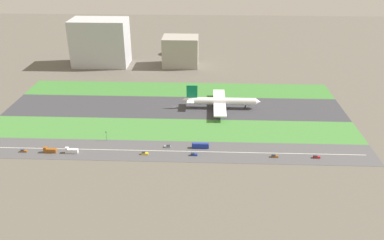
% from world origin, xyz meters
% --- Properties ---
extents(ground_plane, '(800.00, 800.00, 0.00)m').
position_xyz_m(ground_plane, '(0.00, 0.00, 0.00)').
color(ground_plane, '#5B564C').
extents(runway, '(280.00, 46.00, 0.10)m').
position_xyz_m(runway, '(0.00, 0.00, 0.05)').
color(runway, '#38383D').
rests_on(runway, ground_plane).
extents(grass_median_north, '(280.00, 36.00, 0.10)m').
position_xyz_m(grass_median_north, '(0.00, 41.00, 0.05)').
color(grass_median_north, '#3D7A33').
rests_on(grass_median_north, ground_plane).
extents(grass_median_south, '(280.00, 36.00, 0.10)m').
position_xyz_m(grass_median_south, '(0.00, -41.00, 0.05)').
color(grass_median_south, '#427F38').
rests_on(grass_median_south, ground_plane).
extents(highway, '(280.00, 28.00, 0.10)m').
position_xyz_m(highway, '(0.00, -73.00, 0.05)').
color(highway, '#4C4C4F').
rests_on(highway, ground_plane).
extents(highway_centerline, '(266.00, 0.50, 0.01)m').
position_xyz_m(highway_centerline, '(0.00, -73.00, 0.11)').
color(highway_centerline, silver).
rests_on(highway_centerline, highway).
extents(airliner, '(65.00, 56.00, 19.70)m').
position_xyz_m(airliner, '(37.46, 0.00, 6.23)').
color(airliner, white).
rests_on(airliner, runway).
extents(car_1, '(4.40, 1.80, 2.00)m').
position_xyz_m(car_1, '(0.30, -68.00, 0.92)').
color(car_1, '#99999E').
rests_on(car_1, highway).
extents(car_0, '(4.40, 1.80, 2.00)m').
position_xyz_m(car_0, '(98.93, -78.00, 0.92)').
color(car_0, '#B2191E').
rests_on(car_0, highway).
extents(car_2, '(4.40, 1.80, 2.00)m').
position_xyz_m(car_2, '(-96.19, -78.00, 0.92)').
color(car_2, brown).
rests_on(car_2, highway).
extents(truck_0, '(8.40, 2.50, 4.00)m').
position_xyz_m(truck_0, '(-78.25, -78.00, 1.67)').
color(truck_0, brown).
rests_on(truck_0, highway).
extents(truck_1, '(8.40, 2.50, 4.00)m').
position_xyz_m(truck_1, '(-63.54, -78.00, 1.67)').
color(truck_1, silver).
rests_on(truck_1, highway).
extents(car_5, '(4.40, 1.80, 2.00)m').
position_xyz_m(car_5, '(18.50, -78.00, 0.92)').
color(car_5, navy).
rests_on(car_5, highway).
extents(car_4, '(4.40, 1.80, 2.00)m').
position_xyz_m(car_4, '(-14.29, -78.00, 0.92)').
color(car_4, yellow).
rests_on(car_4, highway).
extents(car_3, '(4.40, 1.80, 2.00)m').
position_xyz_m(car_3, '(71.67, -78.00, 0.92)').
color(car_3, brown).
rests_on(car_3, highway).
extents(bus_0, '(11.60, 2.50, 3.50)m').
position_xyz_m(bus_0, '(22.67, -68.00, 1.82)').
color(bus_0, navy).
rests_on(bus_0, highway).
extents(traffic_light, '(0.36, 0.50, 7.20)m').
position_xyz_m(traffic_light, '(-43.98, -60.01, 4.29)').
color(traffic_light, '#4C4C51').
rests_on(traffic_light, highway).
extents(terminal_building, '(59.43, 34.99, 49.72)m').
position_xyz_m(terminal_building, '(-90.00, 114.00, 24.86)').
color(terminal_building, '#B2B2B7').
rests_on(terminal_building, ground_plane).
extents(hangar_building, '(38.05, 29.72, 31.79)m').
position_xyz_m(hangar_building, '(-2.94, 114.00, 15.90)').
color(hangar_building, '#9E998E').
rests_on(hangar_building, ground_plane).
extents(fuel_tank_west, '(18.44, 18.44, 15.22)m').
position_xyz_m(fuel_tank_west, '(-8.36, 159.00, 7.61)').
color(fuel_tank_west, silver).
rests_on(fuel_tank_west, ground_plane).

